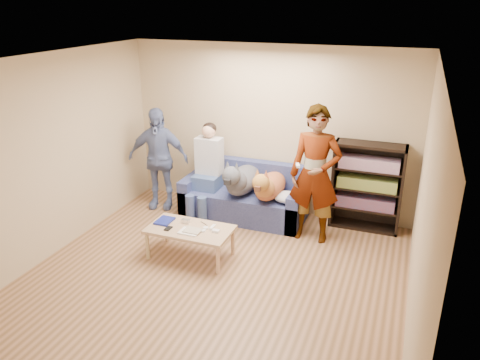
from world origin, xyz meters
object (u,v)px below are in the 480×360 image
at_px(notebook_blue, 165,221).
at_px(coffee_table, 190,231).
at_px(camera_silver, 186,221).
at_px(sofa, 245,198).
at_px(bookshelf, 367,185).
at_px(person_standing_left, 158,159).
at_px(person_standing_right, 315,175).
at_px(dog_tan, 269,186).
at_px(person_seated, 207,167).
at_px(dog_gray, 241,180).

bearing_deg(notebook_blue, coffee_table, -7.13).
height_order(camera_silver, sofa, sofa).
relative_size(notebook_blue, bookshelf, 0.20).
relative_size(camera_silver, bookshelf, 0.08).
xyz_separation_m(person_standing_left, coffee_table, (1.18, -1.29, -0.45)).
distance_m(person_standing_left, notebook_blue, 1.52).
relative_size(person_standing_right, camera_silver, 17.45).
bearing_deg(dog_tan, camera_silver, -124.92).
relative_size(sofa, person_seated, 1.29).
height_order(person_seated, coffee_table, person_seated).
relative_size(person_standing_right, bookshelf, 1.48).
bearing_deg(camera_silver, person_standing_left, 132.24).
bearing_deg(notebook_blue, sofa, 65.93).
bearing_deg(dog_gray, sofa, 87.27).
xyz_separation_m(person_standing_left, dog_gray, (1.41, 0.01, -0.17)).
bearing_deg(person_seated, notebook_blue, -91.94).
xyz_separation_m(notebook_blue, dog_gray, (0.62, 1.25, 0.22)).
xyz_separation_m(dog_tan, bookshelf, (1.36, 0.44, 0.05)).
bearing_deg(notebook_blue, dog_gray, 63.48).
xyz_separation_m(sofa, coffee_table, (-0.23, -1.47, 0.09)).
bearing_deg(person_standing_left, notebook_blue, -70.95).
distance_m(notebook_blue, camera_silver, 0.29).
bearing_deg(dog_tan, person_standing_left, 178.86).
bearing_deg(coffee_table, person_seated, 104.90).
bearing_deg(person_standing_right, person_seated, 170.96).
height_order(notebook_blue, sofa, sofa).
bearing_deg(dog_tan, notebook_blue, -131.66).
bearing_deg(person_seated, person_standing_left, -176.76).
xyz_separation_m(sofa, dog_gray, (-0.01, -0.16, 0.37)).
height_order(sofa, dog_gray, dog_gray).
distance_m(person_standing_right, person_seated, 1.77).
distance_m(notebook_blue, bookshelf, 2.95).
bearing_deg(notebook_blue, camera_silver, 14.04).
bearing_deg(person_standing_left, dog_tan, -14.37).
distance_m(notebook_blue, dog_gray, 1.42).
bearing_deg(dog_gray, bookshelf, 12.41).
distance_m(coffee_table, bookshelf, 2.67).
height_order(person_standing_left, coffee_table, person_standing_left).
relative_size(person_standing_left, dog_tan, 1.42).
bearing_deg(person_standing_right, camera_silver, -148.02).
distance_m(camera_silver, bookshelf, 2.68).
distance_m(dog_gray, coffee_table, 1.35).
distance_m(dog_gray, bookshelf, 1.85).
relative_size(person_seated, dog_gray, 1.16).
bearing_deg(dog_tan, person_seated, 175.33).
height_order(camera_silver, dog_tan, dog_tan).
relative_size(camera_silver, person_seated, 0.07).
relative_size(dog_gray, dog_tan, 1.09).
relative_size(dog_tan, coffee_table, 1.06).
bearing_deg(coffee_table, person_standing_right, 38.16).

